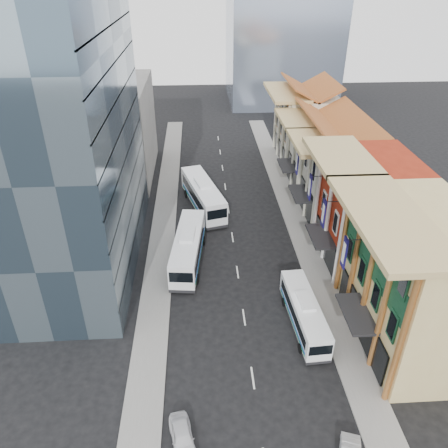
{
  "coord_description": "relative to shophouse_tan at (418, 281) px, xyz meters",
  "views": [
    {
      "loc": [
        -3.75,
        -22.51,
        28.56
      ],
      "look_at": [
        -1.31,
        17.51,
        4.59
      ],
      "focal_mm": 35.0,
      "sensor_mm": 36.0,
      "label": 1
    }
  ],
  "objects": [
    {
      "name": "sidewalk_left",
      "position": [
        -22.5,
        17.0,
        -5.92
      ],
      "size": [
        3.0,
        90.0,
        0.15
      ],
      "primitive_type": "cube",
      "color": "slate",
      "rests_on": "ground"
    },
    {
      "name": "shophouse_cream_near",
      "position": [
        0.0,
        21.5,
        -1.0
      ],
      "size": [
        8.0,
        9.0,
        10.0
      ],
      "primitive_type": "cube",
      "color": "beige",
      "rests_on": "ground"
    },
    {
      "name": "shophouse_cream_far",
      "position": [
        0.0,
        41.0,
        -0.5
      ],
      "size": [
        8.0,
        12.0,
        11.0
      ],
      "primitive_type": "cube",
      "color": "beige",
      "rests_on": "ground"
    },
    {
      "name": "bus_left_near",
      "position": [
        -19.25,
        12.33,
        -4.13
      ],
      "size": [
        4.01,
        11.92,
        3.75
      ],
      "primitive_type": null,
      "rotation": [
        0.0,
        0.0,
        -0.11
      ],
      "color": "white",
      "rests_on": "ground"
    },
    {
      "name": "office_tower",
      "position": [
        -31.0,
        14.0,
        9.0
      ],
      "size": [
        12.0,
        26.0,
        30.0
      ],
      "primitive_type": "cube",
      "color": "#3F5364",
      "rests_on": "ground"
    },
    {
      "name": "shophouse_tan",
      "position": [
        0.0,
        0.0,
        0.0
      ],
      "size": [
        8.0,
        14.0,
        12.0
      ],
      "primitive_type": "cube",
      "color": "#D2BB79",
      "rests_on": "ground"
    },
    {
      "name": "ground",
      "position": [
        -14.0,
        -5.0,
        -6.0
      ],
      "size": [
        200.0,
        200.0,
        0.0
      ],
      "primitive_type": "plane",
      "color": "black",
      "rests_on": "ground"
    },
    {
      "name": "sedan_left",
      "position": [
        -19.5,
        -9.19,
        -5.36
      ],
      "size": [
        2.27,
        4.02,
        1.29
      ],
      "primitive_type": "imported",
      "rotation": [
        0.0,
        0.0,
        0.21
      ],
      "color": "silver",
      "rests_on": "ground"
    },
    {
      "name": "shophouse_red",
      "position": [
        0.0,
        12.0,
        0.0
      ],
      "size": [
        8.0,
        10.0,
        12.0
      ],
      "primitive_type": "cube",
      "color": "maroon",
      "rests_on": "ground"
    },
    {
      "name": "bus_right",
      "position": [
        -8.73,
        1.62,
        -4.46
      ],
      "size": [
        2.8,
        9.71,
        3.08
      ],
      "primitive_type": null,
      "rotation": [
        0.0,
        0.0,
        0.06
      ],
      "color": "white",
      "rests_on": "ground"
    },
    {
      "name": "bus_left_far",
      "position": [
        -17.39,
        24.59,
        -3.99
      ],
      "size": [
        6.08,
        12.86,
        4.02
      ],
      "primitive_type": null,
      "rotation": [
        0.0,
        0.0,
        0.26
      ],
      "color": "white",
      "rests_on": "ground"
    },
    {
      "name": "shophouse_cream_mid",
      "position": [
        0.0,
        30.5,
        -1.0
      ],
      "size": [
        8.0,
        9.0,
        10.0
      ],
      "primitive_type": "cube",
      "color": "beige",
      "rests_on": "ground"
    },
    {
      "name": "office_block_far",
      "position": [
        -30.0,
        37.0,
        1.0
      ],
      "size": [
        10.0,
        18.0,
        14.0
      ],
      "primitive_type": "cube",
      "color": "gray",
      "rests_on": "ground"
    },
    {
      "name": "sidewalk_right",
      "position": [
        -5.5,
        17.0,
        -5.92
      ],
      "size": [
        3.0,
        90.0,
        0.15
      ],
      "primitive_type": "cube",
      "color": "slate",
      "rests_on": "ground"
    }
  ]
}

